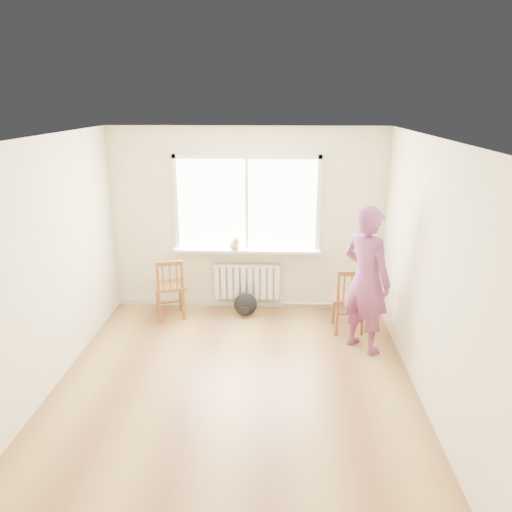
# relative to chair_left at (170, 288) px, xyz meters

# --- Properties ---
(floor) EXTENTS (4.50, 4.50, 0.00)m
(floor) POSITION_rel_chair_left_xyz_m (1.09, -1.76, -0.46)
(floor) COLOR #AA8346
(floor) RESTS_ON ground
(ceiling) EXTENTS (4.50, 4.50, 0.00)m
(ceiling) POSITION_rel_chair_left_xyz_m (1.09, -1.76, 2.24)
(ceiling) COLOR white
(ceiling) RESTS_ON back_wall
(back_wall) EXTENTS (4.00, 0.01, 2.70)m
(back_wall) POSITION_rel_chair_left_xyz_m (1.09, 0.49, 0.89)
(back_wall) COLOR beige
(back_wall) RESTS_ON ground
(window) EXTENTS (2.12, 0.05, 1.42)m
(window) POSITION_rel_chair_left_xyz_m (1.09, 0.46, 1.21)
(window) COLOR white
(window) RESTS_ON back_wall
(windowsill) EXTENTS (2.15, 0.22, 0.04)m
(windowsill) POSITION_rel_chair_left_xyz_m (1.09, 0.38, 0.47)
(windowsill) COLOR white
(windowsill) RESTS_ON back_wall
(radiator) EXTENTS (1.00, 0.12, 0.55)m
(radiator) POSITION_rel_chair_left_xyz_m (1.09, 0.40, -0.02)
(radiator) COLOR white
(radiator) RESTS_ON back_wall
(heating_pipe) EXTENTS (1.40, 0.04, 0.04)m
(heating_pipe) POSITION_rel_chair_left_xyz_m (2.34, 0.43, -0.38)
(heating_pipe) COLOR silver
(heating_pipe) RESTS_ON back_wall
(baseboard) EXTENTS (4.00, 0.03, 0.08)m
(baseboard) POSITION_rel_chair_left_xyz_m (1.09, 0.47, -0.42)
(baseboard) COLOR beige
(baseboard) RESTS_ON ground
(chair_left) EXTENTS (0.56, 0.54, 0.90)m
(chair_left) POSITION_rel_chair_left_xyz_m (0.00, 0.00, 0.00)
(chair_left) COLOR brown
(chair_left) RESTS_ON floor
(chair_right) EXTENTS (0.46, 0.44, 0.92)m
(chair_right) POSITION_rel_chair_left_xyz_m (2.52, -0.32, 0.01)
(chair_right) COLOR brown
(chair_right) RESTS_ON floor
(person) EXTENTS (0.79, 0.80, 1.86)m
(person) POSITION_rel_chair_left_xyz_m (2.64, -0.80, 0.48)
(person) COLOR #BD3F67
(person) RESTS_ON floor
(cat) EXTENTS (0.23, 0.36, 0.25)m
(cat) POSITION_rel_chair_left_xyz_m (0.92, 0.30, 0.60)
(cat) COLOR beige
(cat) RESTS_ON windowsill
(backpack) EXTENTS (0.35, 0.28, 0.34)m
(backpack) POSITION_rel_chair_left_xyz_m (1.08, 0.15, -0.29)
(backpack) COLOR black
(backpack) RESTS_ON floor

